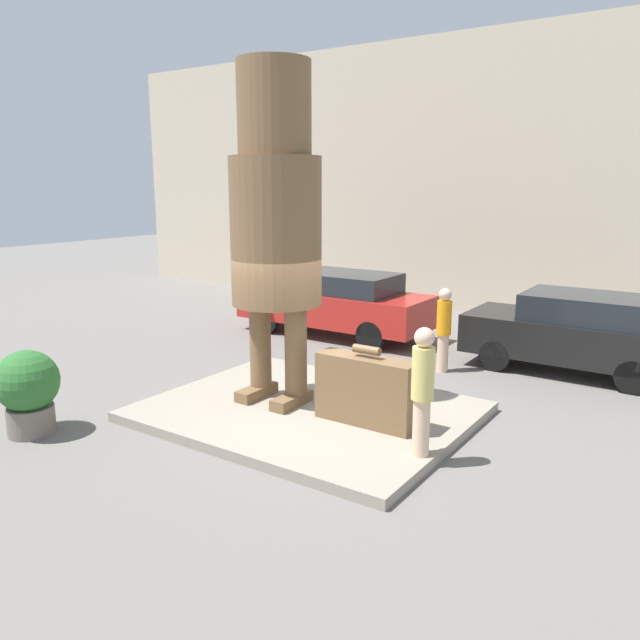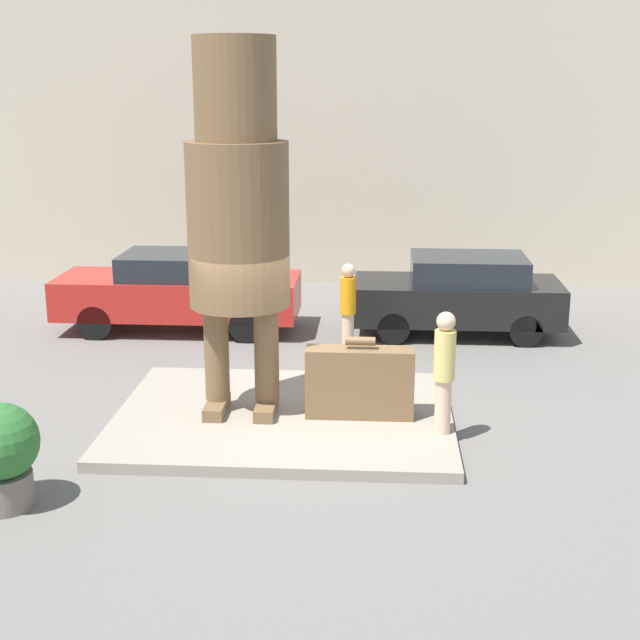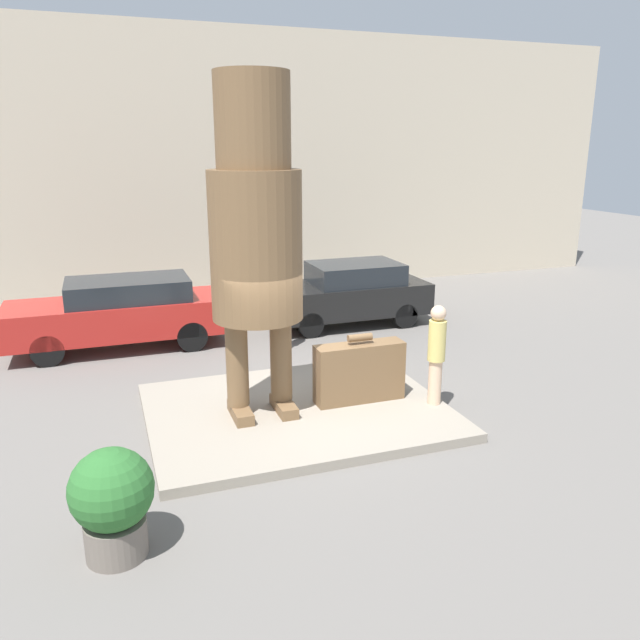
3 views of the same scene
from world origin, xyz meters
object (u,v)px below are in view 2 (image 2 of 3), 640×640
object	(u,v)px
planter_pot	(0,452)
parked_car_red	(181,289)
parked_car_black	(459,294)
worker_hivis	(348,305)
tourist	(444,368)
giant_suitcase	(360,382)
statue_figure	(238,201)

from	to	relation	value
planter_pot	parked_car_red	bearing A→B (deg)	86.81
parked_car_black	planter_pot	size ratio (longest dim) A/B	3.13
planter_pot	worker_hivis	bearing A→B (deg)	59.15
tourist	planter_pot	distance (m)	5.75
tourist	parked_car_red	xyz separation A→B (m)	(-4.84, 5.45, -0.26)
giant_suitcase	worker_hivis	size ratio (longest dim) A/B	0.92
giant_suitcase	parked_car_black	bearing A→B (deg)	69.81
statue_figure	planter_pot	distance (m)	4.56
giant_suitcase	planter_pot	bearing A→B (deg)	-145.57
giant_suitcase	tourist	world-z (taller)	tourist
parked_car_black	planter_pot	world-z (taller)	parked_car_black
worker_hivis	tourist	bearing A→B (deg)	-70.48
statue_figure	parked_car_red	bearing A→B (deg)	112.28
giant_suitcase	planter_pot	xyz separation A→B (m)	(-4.11, -2.82, 0.03)
statue_figure	worker_hivis	distance (m)	4.41
giant_suitcase	parked_car_black	world-z (taller)	parked_car_black
planter_pot	worker_hivis	size ratio (longest dim) A/B	0.76
giant_suitcase	planter_pot	size ratio (longest dim) A/B	1.21
giant_suitcase	tourist	xyz separation A→B (m)	(1.16, -0.56, 0.43)
statue_figure	planter_pot	bearing A→B (deg)	-129.30
tourist	planter_pot	bearing A→B (deg)	-156.80
parked_car_red	worker_hivis	xyz separation A→B (m)	(3.38, -1.33, 0.08)
parked_car_red	worker_hivis	bearing A→B (deg)	158.55
parked_car_black	worker_hivis	bearing A→B (deg)	33.57
parked_car_red	planter_pot	size ratio (longest dim) A/B	3.72
tourist	giant_suitcase	bearing A→B (deg)	154.09
statue_figure	planter_pot	size ratio (longest dim) A/B	4.13
planter_pot	worker_hivis	xyz separation A→B (m)	(3.81, 6.38, 0.22)
tourist	planter_pot	size ratio (longest dim) A/B	1.35
statue_figure	parked_car_black	xyz separation A→B (m)	(3.55, 4.87, -2.43)
giant_suitcase	tourist	size ratio (longest dim) A/B	0.90
statue_figure	worker_hivis	bearing A→B (deg)	67.67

